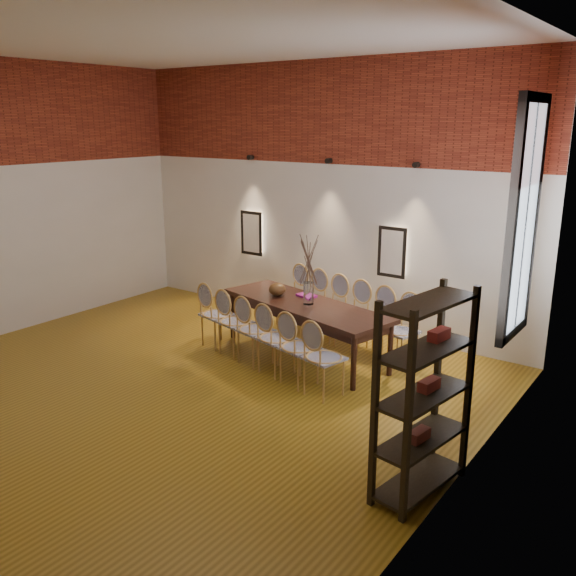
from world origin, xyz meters
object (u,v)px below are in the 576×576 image
Objects in this scene: chair_near_c at (255,330)px; bowl at (277,289)px; chair_near_a at (217,314)px; chair_far_e at (375,323)px; chair_near_f at (324,358)px; chair_far_f at (400,331)px; book at (306,296)px; chair_far_b at (310,302)px; shelving_rack at (424,396)px; chair_far_a at (291,296)px; chair_far_d at (352,316)px; chair_far_c at (330,309)px; chair_near_e at (299,348)px; chair_near_b at (236,322)px; dining_table at (305,329)px; chair_near_d at (276,338)px; vase at (308,293)px.

bowl is (-0.16, 0.70, 0.37)m from chair_near_c.
chair_near_a is 1.00× the size of chair_far_e.
chair_far_f is (0.32, 1.36, 0.00)m from chair_near_f.
chair_near_a is 2.22m from chair_far_e.
book is (0.37, 0.19, -0.07)m from bowl.
chair_far_b is 3.92× the size of bowl.
chair_far_a is at bearing 148.75° from shelving_rack.
chair_far_d is at bearing 121.82° from chair_near_f.
chair_far_d is at bearing 180.00° from chair_far_a.
chair_near_f is at bearing 107.24° from chair_far_e.
chair_near_c and chair_far_f have the same top height.
chair_near_c is at bearing 163.61° from shelving_rack.
chair_far_e is (1.69, -0.39, 0.00)m from chair_far_a.
chair_near_a and chair_near_c have the same top height.
chair_far_c and chair_far_e have the same top height.
chair_far_b is 0.84m from bowl.
book is at bearing 133.23° from chair_near_e.
chair_near_e is (1.26, -0.29, 0.00)m from chair_near_b.
book is (-0.16, 0.26, 0.39)m from dining_table.
shelving_rack reaches higher than chair_far_d.
chair_near_d is 2.90m from shelving_rack.
chair_near_b is at bearing 180.00° from chair_near_e.
chair_near_b is at bearing 58.18° from chair_far_d.
chair_far_a and chair_far_e have the same top height.
dining_table is at bearing 32.80° from chair_far_f.
chair_near_d is at bearing 107.24° from chair_far_c.
dining_table is 3.35m from shelving_rack.
bowl is at bearing 139.03° from chair_near_d.
chair_far_e is at bearing 36.78° from vase.
chair_near_f is (1.69, -0.39, 0.00)m from chair_near_b.
chair_near_b is 0.87m from chair_near_d.
chair_near_b and chair_far_a have the same top height.
book is at bearing 132.42° from chair_far_b.
book is 0.14× the size of shelving_rack.
book is (-1.05, 1.19, 0.30)m from chair_near_f.
chair_near_a reaches higher than bowl.
vase reaches higher than dining_table.
chair_far_a is 1.00× the size of chair_far_f.
bowl is at bearing -152.89° from book.
chair_far_e is at bearing 134.15° from shelving_rack.
chair_far_e is 3.18m from shelving_rack.
chair_near_c is 1.00× the size of chair_far_f.
chair_near_a is 1.00× the size of chair_far_c.
chair_far_a is 1.30m from chair_far_d.
vase is 0.60m from bowl.
shelving_rack reaches higher than chair_far_e.
chair_far_f is at bearing 180.00° from chair_far_b.
dining_table is 0.49m from book.
book is at bearing 27.11° from bowl.
chair_far_a and chair_far_b have the same top height.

